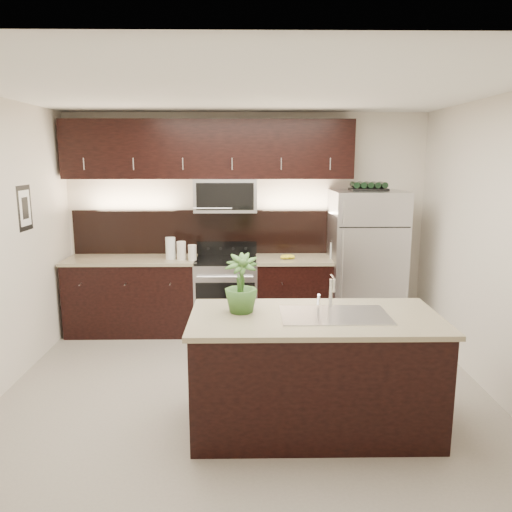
{
  "coord_description": "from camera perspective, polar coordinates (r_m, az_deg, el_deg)",
  "views": [
    {
      "loc": [
        0.03,
        -4.33,
        2.15
      ],
      "look_at": [
        0.1,
        0.55,
        1.19
      ],
      "focal_mm": 35.0,
      "sensor_mm": 36.0,
      "label": 1
    }
  ],
  "objects": [
    {
      "name": "ground",
      "position": [
        4.83,
        -1.14,
        -15.26
      ],
      "size": [
        4.5,
        4.5,
        0.0
      ],
      "primitive_type": "plane",
      "color": "gray",
      "rests_on": "ground"
    },
    {
      "name": "room_walls",
      "position": [
        4.32,
        -2.7,
        5.1
      ],
      "size": [
        4.52,
        4.02,
        2.71
      ],
      "color": "beige",
      "rests_on": "ground"
    },
    {
      "name": "counter_run",
      "position": [
        6.27,
        -5.27,
        -4.44
      ],
      "size": [
        3.51,
        0.65,
        0.94
      ],
      "color": "black",
      "rests_on": "ground"
    },
    {
      "name": "upper_fixtures",
      "position": [
        6.18,
        -5.2,
        11.02
      ],
      "size": [
        3.49,
        0.4,
        1.66
      ],
      "color": "black",
      "rests_on": "counter_run"
    },
    {
      "name": "island",
      "position": [
        4.12,
        6.66,
        -12.98
      ],
      "size": [
        1.96,
        0.96,
        0.94
      ],
      "color": "black",
      "rests_on": "ground"
    },
    {
      "name": "sink_faucet",
      "position": [
        3.98,
        8.95,
        -6.46
      ],
      "size": [
        0.84,
        0.5,
        0.28
      ],
      "color": "silver",
      "rests_on": "island"
    },
    {
      "name": "refrigerator",
      "position": [
        6.26,
        12.38,
        -0.79
      ],
      "size": [
        0.85,
        0.77,
        1.76
      ],
      "primitive_type": "cube",
      "color": "#B2B2B7",
      "rests_on": "ground"
    },
    {
      "name": "wine_rack",
      "position": [
        6.14,
        12.74,
        7.74
      ],
      "size": [
        0.44,
        0.27,
        0.1
      ],
      "color": "black",
      "rests_on": "refrigerator"
    },
    {
      "name": "plant",
      "position": [
        3.95,
        -1.74,
        -3.16
      ],
      "size": [
        0.28,
        0.28,
        0.47
      ],
      "primitive_type": "imported",
      "rotation": [
        0.0,
        0.0,
        -0.08
      ],
      "color": "#356026",
      "rests_on": "island"
    },
    {
      "name": "canisters",
      "position": [
        6.09,
        -8.82,
        0.69
      ],
      "size": [
        0.38,
        0.2,
        0.27
      ],
      "rotation": [
        0.0,
        0.0,
        -0.33
      ],
      "color": "silver",
      "rests_on": "counter_run"
    },
    {
      "name": "french_press",
      "position": [
        6.16,
        8.9,
        0.73
      ],
      "size": [
        0.1,
        0.1,
        0.29
      ],
      "rotation": [
        0.0,
        0.0,
        -0.4
      ],
      "color": "silver",
      "rests_on": "counter_run"
    },
    {
      "name": "bananas",
      "position": [
        6.07,
        3.12,
        -0.08
      ],
      "size": [
        0.2,
        0.16,
        0.06
      ],
      "primitive_type": "ellipsoid",
      "rotation": [
        0.0,
        0.0,
        0.11
      ],
      "color": "gold",
      "rests_on": "counter_run"
    }
  ]
}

